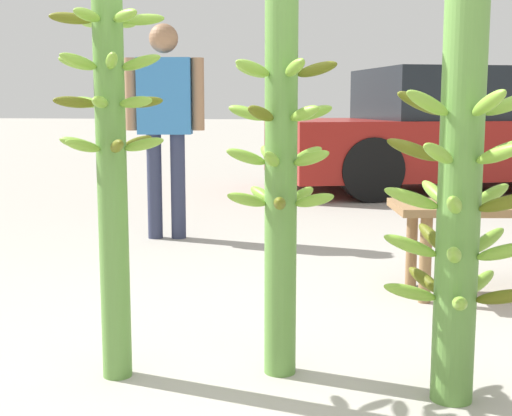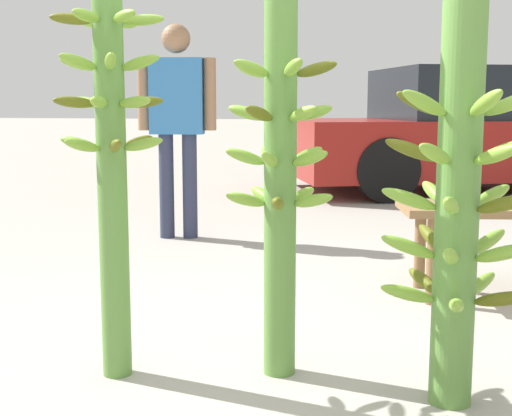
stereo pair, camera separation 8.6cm
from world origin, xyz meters
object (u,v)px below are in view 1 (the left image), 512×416
(parked_car, at_px, (455,132))
(banana_stalk_right, at_px, (460,185))
(vendor_person, at_px, (165,112))
(banana_stalk_left, at_px, (111,134))
(banana_stalk_center, at_px, (281,150))

(parked_car, bearing_deg, banana_stalk_right, 154.43)
(banana_stalk_right, height_order, vendor_person, vendor_person)
(vendor_person, bearing_deg, banana_stalk_left, 93.86)
(vendor_person, relative_size, parked_car, 0.35)
(banana_stalk_left, xyz_separation_m, banana_stalk_right, (1.19, 0.00, -0.16))
(banana_stalk_left, xyz_separation_m, vendor_person, (-0.63, 2.62, 0.04))
(banana_stalk_right, distance_m, vendor_person, 3.19)
(banana_stalk_left, bearing_deg, banana_stalk_right, 0.13)
(banana_stalk_center, height_order, banana_stalk_right, banana_stalk_center)
(banana_stalk_center, xyz_separation_m, parked_car, (1.13, 5.94, -0.16))
(banana_stalk_left, bearing_deg, vendor_person, 103.61)
(banana_stalk_left, distance_m, parked_car, 6.32)
(vendor_person, distance_m, parked_car, 4.19)
(banana_stalk_left, distance_m, banana_stalk_center, 0.60)
(banana_stalk_center, height_order, parked_car, banana_stalk_center)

